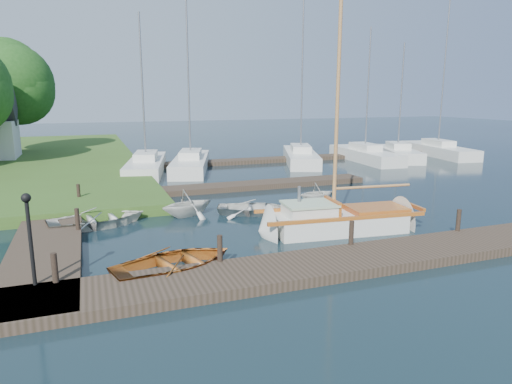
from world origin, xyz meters
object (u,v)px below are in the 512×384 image
object	(u,v)px
sailboat	(342,222)
tender_a	(98,217)
mooring_post_2	(351,233)
marina_boat_0	(146,164)
tender_d	(318,191)
marina_boat_5	(365,154)
mooring_post_5	(79,193)
marina_boat_1	(191,162)
marina_boat_6	(398,153)
tree_7	(11,83)
dinghy	(175,259)
tender_b	(188,202)
marina_boat_7	(438,149)
mooring_post_1	(220,248)
lamp_post	(29,227)
mooring_post_4	(77,219)
tender_c	(254,206)
mooring_post_3	(458,220)
mooring_post_0	(55,268)
marina_boat_3	(301,155)

from	to	relation	value
sailboat	tender_a	size ratio (longest dim) A/B	2.61
mooring_post_2	marina_boat_0	world-z (taller)	marina_boat_0
tender_d	marina_boat_5	size ratio (longest dim) A/B	0.19
sailboat	marina_boat_0	bearing A→B (deg)	113.52
tender_d	marina_boat_5	bearing A→B (deg)	-46.40
mooring_post_5	tender_d	xyz separation A→B (m)	(11.07, -2.83, -0.18)
marina_boat_1	marina_boat_6	size ratio (longest dim) A/B	1.22
marina_boat_6	tree_7	distance (m)	32.55
marina_boat_1	marina_boat_6	world-z (taller)	marina_boat_1
mooring_post_5	dinghy	distance (m)	9.99
tender_b	marina_boat_7	distance (m)	28.06
marina_boat_7	tree_7	bearing A→B (deg)	80.86
mooring_post_1	tender_b	bearing A→B (deg)	86.18
marina_boat_0	tree_7	distance (m)	16.12
lamp_post	tender_a	bearing A→B (deg)	74.76
mooring_post_1	marina_boat_5	distance (m)	25.72
mooring_post_4	tender_c	world-z (taller)	mooring_post_4
mooring_post_1	mooring_post_2	xyz separation A→B (m)	(4.50, 0.00, 0.00)
tender_b	marina_boat_0	distance (m)	12.44
mooring_post_3	sailboat	world-z (taller)	sailboat
tender_a	marina_boat_0	size ratio (longest dim) A/B	0.36
mooring_post_0	marina_boat_6	xyz separation A→B (m)	(25.08, 18.67, -0.14)
mooring_post_3	marina_boat_0	bearing A→B (deg)	114.66
tender_c	marina_boat_5	size ratio (longest dim) A/B	0.32
tender_c	marina_boat_5	distance (m)	19.14
mooring_post_1	lamp_post	xyz separation A→B (m)	(-5.00, 0.00, 1.17)
tender_d	marina_boat_7	xyz separation A→B (m)	(18.35, 12.28, 0.06)
mooring_post_0	marina_boat_6	bearing A→B (deg)	36.67
mooring_post_2	tender_c	distance (m)	6.16
marina_boat_6	mooring_post_1	bearing A→B (deg)	152.61
sailboat	tender_a	xyz separation A→B (m)	(-8.84, 3.97, 0.05)
mooring_post_2	marina_boat_5	world-z (taller)	marina_boat_5
dinghy	tender_a	xyz separation A→B (m)	(-2.01, 5.92, 0.00)
tender_d	marina_boat_6	world-z (taller)	marina_boat_6
mooring_post_3	tender_a	size ratio (longest dim) A/B	0.21
mooring_post_1	tender_b	distance (m)	6.67
mooring_post_1	tender_d	bearing A→B (deg)	45.39
mooring_post_2	mooring_post_4	world-z (taller)	same
marina_boat_6	tender_d	bearing A→B (deg)	150.81
lamp_post	marina_boat_3	distance (m)	26.11
lamp_post	marina_boat_5	size ratio (longest dim) A/B	0.24
tender_d	marina_boat_0	distance (m)	13.75
tender_a	marina_boat_5	world-z (taller)	marina_boat_5
lamp_post	marina_boat_6	bearing A→B (deg)	36.13
tender_b	marina_boat_7	bearing A→B (deg)	-82.53
mooring_post_1	sailboat	size ratio (longest dim) A/B	0.08
dinghy	marina_boat_7	size ratio (longest dim) A/B	0.29
mooring_post_1	lamp_post	distance (m)	5.14
dinghy	mooring_post_0	bearing A→B (deg)	81.84
marina_boat_3	mooring_post_5	bearing A→B (deg)	141.47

